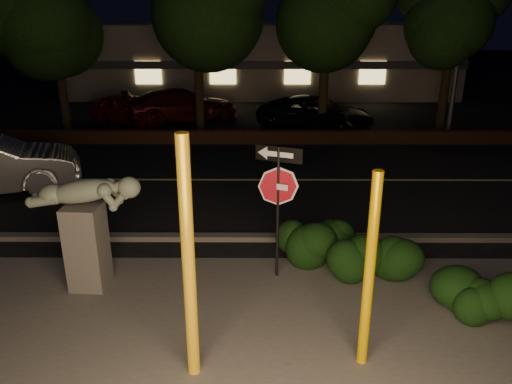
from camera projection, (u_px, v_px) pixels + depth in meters
ground at (261, 153)px, 17.86m from camera, size 90.00×90.00×0.00m
patio at (263, 352)px, 7.55m from camera, size 14.00×6.00×0.02m
road at (261, 180)px, 15.05m from camera, size 80.00×8.00×0.01m
lane_marking at (261, 180)px, 15.04m from camera, size 80.00×0.12×0.00m
curb at (262, 237)px, 11.19m from camera, size 80.00×0.25×0.12m
brick_wall at (261, 137)px, 18.99m from camera, size 40.00×0.35×0.50m
parking_lot at (260, 113)px, 24.42m from camera, size 40.00×12.00×0.01m
building at (260, 56)px, 31.20m from camera, size 22.00×10.20×4.00m
yellow_pole_left at (189, 264)px, 6.54m from camera, size 0.18×0.18×3.52m
yellow_pole_right at (369, 273)px, 6.84m from camera, size 0.15×0.15×2.97m
signpost at (278, 187)px, 9.06m from camera, size 0.83×0.35×2.60m
sculpture at (86, 220)px, 8.89m from camera, size 2.04×0.67×2.18m
hedge_center at (312, 239)px, 10.01m from camera, size 2.34×1.67×1.11m
hedge_right at (373, 252)px, 9.52m from camera, size 1.76×1.14×1.07m
hedge_far_right at (487, 288)px, 8.26m from camera, size 1.85×1.47×1.12m
parked_car_red at (129, 109)px, 22.09m from camera, size 4.14×3.28×1.32m
parked_car_darkred at (182, 105)px, 22.48m from camera, size 5.49×3.84×1.48m
parked_car_dark at (315, 113)px, 21.16m from camera, size 5.39×4.17×1.36m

